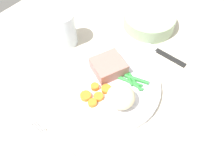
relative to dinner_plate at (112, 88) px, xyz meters
The scene contains 10 objects.
dining_table 3.48cm from the dinner_plate, behind, with size 120.00×90.00×2.00cm.
dinner_plate is the anchor object (origin of this frame).
meat_portion 5.49cm from the dinner_plate, 49.40° to the left, with size 7.39×6.97×3.18cm, color #B2756B.
mashed_potatoes 5.72cm from the dinner_plate, 116.57° to the right, with size 6.29×6.41×4.61cm, color beige.
carrot_slices 4.78cm from the dinner_plate, 165.97° to the left, with size 7.09×5.31×1.18cm.
green_beans 5.20cm from the dinner_plate, 26.81° to the right, with size 4.27×9.84×0.86cm.
fork 17.92cm from the dinner_plate, behind, with size 1.44×16.60×0.40cm.
knife 17.83cm from the dinner_plate, ahead, with size 1.70×20.50×0.64cm.
water_glass 21.16cm from the dinner_plate, 77.14° to the left, with size 6.41×6.41×9.50cm.
salad_bowl 25.35cm from the dinner_plate, 13.98° to the left, with size 14.90×14.90×4.15cm.
Camera 1 is at (-23.06, -21.67, 51.72)cm, focal length 39.63 mm.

